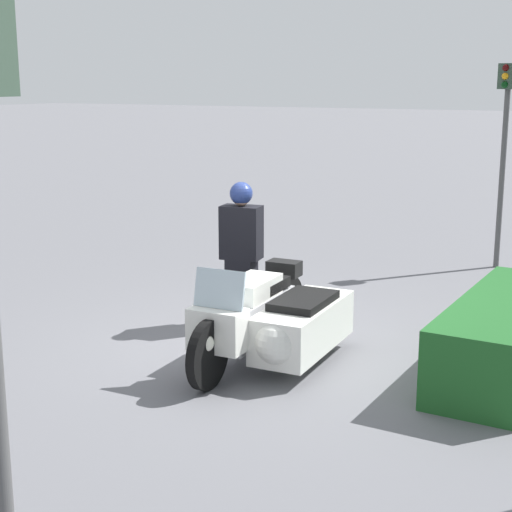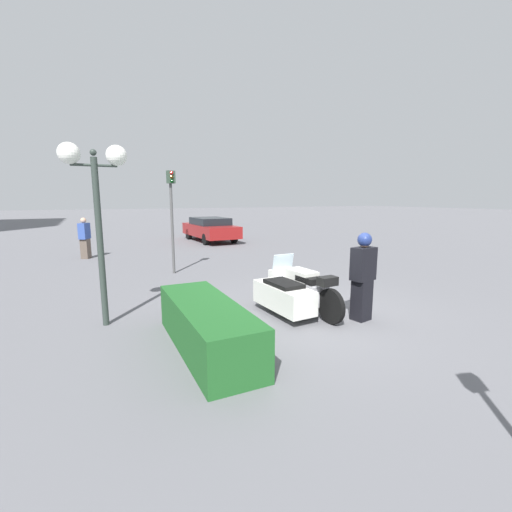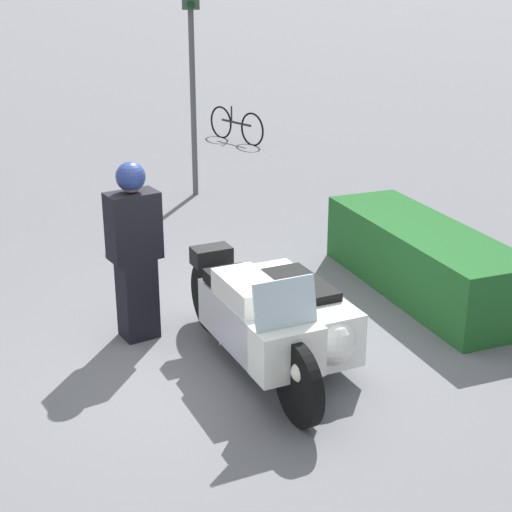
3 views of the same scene
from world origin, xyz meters
The scene contains 6 objects.
ground_plane centered at (0.00, 0.00, 0.00)m, with size 160.00×160.00×0.00m, color slate.
police_motorcycle centered at (0.44, 0.38, 0.48)m, with size 2.71×1.17×1.18m.
officer_rider centered at (-0.65, -0.70, 0.96)m, with size 0.39×0.54×1.82m.
hedge_bush_curbside centered at (-0.60, 2.61, 0.39)m, with size 3.00×0.94×0.79m, color #1E5623.
traffic_light_far centered at (-5.43, 1.38, 2.19)m, with size 0.22×0.28×3.32m.
bicycle_parked centered at (-9.07, 3.41, 0.34)m, with size 1.64×0.64×0.75m.
Camera 3 is at (6.52, -2.22, 3.59)m, focal length 55.00 mm.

